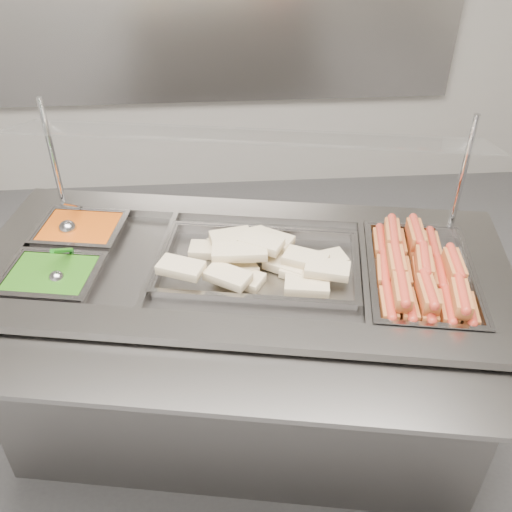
{
  "coord_description": "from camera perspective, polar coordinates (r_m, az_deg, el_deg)",
  "views": [
    {
      "loc": [
        0.06,
        -0.94,
        1.91
      ],
      "look_at": [
        0.17,
        0.51,
        0.83
      ],
      "focal_mm": 40.0,
      "sensor_mm": 36.0,
      "label": 1
    }
  ],
  "objects": [
    {
      "name": "tortilla_wraps",
      "position": [
        1.81,
        0.33,
        -0.25
      ],
      "size": [
        0.61,
        0.34,
        0.09
      ],
      "color": "beige",
      "rests_on": "pan_wraps"
    },
    {
      "name": "pan_beans",
      "position": [
        2.1,
        -17.02,
        1.92
      ],
      "size": [
        0.31,
        0.26,
        0.09
      ],
      "color": "gray",
      "rests_on": "steam_counter"
    },
    {
      "name": "steam_counter",
      "position": [
        2.1,
        -1.25,
        -9.37
      ],
      "size": [
        1.81,
        1.04,
        0.82
      ],
      "color": "slate",
      "rests_on": "ground"
    },
    {
      "name": "sneeze_guard",
      "position": [
        1.83,
        -0.8,
        11.64
      ],
      "size": [
        1.52,
        0.52,
        0.4
      ],
      "color": "silver",
      "rests_on": "steam_counter"
    },
    {
      "name": "hotdogs_in_buns",
      "position": [
        1.84,
        15.88,
        -1.54
      ],
      "size": [
        0.3,
        0.5,
        0.11
      ],
      "color": "#A85223",
      "rests_on": "pan_hotdogs"
    },
    {
      "name": "tray_rail",
      "position": [
        1.52,
        -3.55,
        -12.25
      ],
      "size": [
        1.65,
        0.61,
        0.05
      ],
      "color": "gray",
      "rests_on": "steam_counter"
    },
    {
      "name": "serving_spoon",
      "position": [
        1.87,
        -19.21,
        -1.64
      ],
      "size": [
        0.06,
        0.16,
        0.13
      ],
      "color": "#ABACB0",
      "rests_on": "pan_peas"
    },
    {
      "name": "pan_peas",
      "position": [
        1.91,
        -19.64,
        -2.56
      ],
      "size": [
        0.31,
        0.26,
        0.09
      ],
      "color": "gray",
      "rests_on": "steam_counter"
    },
    {
      "name": "pan_wraps",
      "position": [
        1.84,
        0.28,
        -1.13
      ],
      "size": [
        0.67,
        0.46,
        0.06
      ],
      "color": "gray",
      "rests_on": "steam_counter"
    },
    {
      "name": "ladle",
      "position": [
        2.08,
        -18.28,
        2.74
      ],
      "size": [
        0.06,
        0.17,
        0.14
      ],
      "color": "#ABACB0",
      "rests_on": "pan_beans"
    },
    {
      "name": "pan_hotdogs",
      "position": [
        1.88,
        16.02,
        -2.38
      ],
      "size": [
        0.39,
        0.54,
        0.09
      ],
      "color": "gray",
      "rests_on": "steam_counter"
    }
  ]
}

